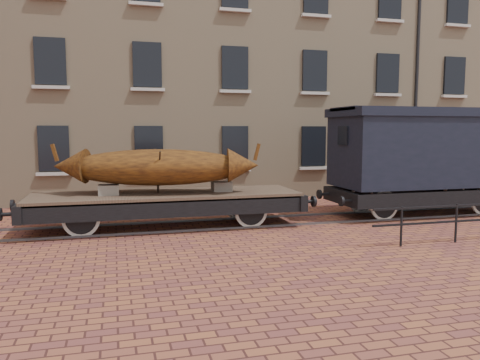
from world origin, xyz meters
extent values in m
plane|color=brown|center=(0.00, 0.00, 0.00)|extent=(90.00, 90.00, 0.00)
cube|color=tan|center=(3.00, 10.00, 7.00)|extent=(40.00, 10.00, 14.00)
cube|color=black|center=(-6.00, 4.96, 2.20)|extent=(1.10, 0.12, 1.70)
cube|color=#B6B0A8|center=(-6.00, 4.90, 1.25)|extent=(1.30, 0.18, 0.12)
cube|color=black|center=(-2.50, 4.96, 2.20)|extent=(1.10, 0.12, 1.70)
cube|color=#B6B0A8|center=(-2.50, 4.90, 1.25)|extent=(1.30, 0.18, 0.12)
cube|color=black|center=(1.00, 4.96, 2.20)|extent=(1.10, 0.12, 1.70)
cube|color=#B6B0A8|center=(1.00, 4.90, 1.25)|extent=(1.30, 0.18, 0.12)
cube|color=black|center=(4.50, 4.96, 2.20)|extent=(1.10, 0.12, 1.70)
cube|color=#B6B0A8|center=(4.50, 4.90, 1.25)|extent=(1.30, 0.18, 0.12)
cube|color=black|center=(8.00, 4.96, 2.20)|extent=(1.10, 0.12, 1.70)
cube|color=#B6B0A8|center=(8.00, 4.90, 1.25)|extent=(1.30, 0.18, 0.12)
cube|color=black|center=(11.50, 4.96, 2.20)|extent=(1.10, 0.12, 1.70)
cube|color=#B6B0A8|center=(11.50, 4.90, 1.25)|extent=(1.30, 0.18, 0.12)
cube|color=black|center=(-6.00, 4.96, 5.40)|extent=(1.10, 0.12, 1.70)
cube|color=#B6B0A8|center=(-6.00, 4.90, 4.45)|extent=(1.30, 0.18, 0.12)
cube|color=black|center=(-2.50, 4.96, 5.40)|extent=(1.10, 0.12, 1.70)
cube|color=#B6B0A8|center=(-2.50, 4.90, 4.45)|extent=(1.30, 0.18, 0.12)
cube|color=black|center=(1.00, 4.96, 5.40)|extent=(1.10, 0.12, 1.70)
cube|color=#B6B0A8|center=(1.00, 4.90, 4.45)|extent=(1.30, 0.18, 0.12)
cube|color=black|center=(4.50, 4.96, 5.40)|extent=(1.10, 0.12, 1.70)
cube|color=#B6B0A8|center=(4.50, 4.90, 4.45)|extent=(1.30, 0.18, 0.12)
cube|color=black|center=(8.00, 4.96, 5.40)|extent=(1.10, 0.12, 1.70)
cube|color=#B6B0A8|center=(8.00, 4.90, 4.45)|extent=(1.30, 0.18, 0.12)
cube|color=black|center=(11.50, 4.96, 5.40)|extent=(1.10, 0.12, 1.70)
cube|color=#B6B0A8|center=(11.50, 4.90, 4.45)|extent=(1.30, 0.18, 0.12)
cube|color=#B6B0A8|center=(-2.50, 4.90, 7.65)|extent=(1.30, 0.18, 0.12)
cube|color=#B6B0A8|center=(1.00, 4.90, 7.65)|extent=(1.30, 0.18, 0.12)
cube|color=#B6B0A8|center=(4.50, 4.90, 7.65)|extent=(1.30, 0.18, 0.12)
cube|color=#B6B0A8|center=(8.00, 4.90, 7.65)|extent=(1.30, 0.18, 0.12)
cube|color=black|center=(11.50, 4.96, 8.60)|extent=(1.10, 0.12, 1.70)
cube|color=#B6B0A8|center=(11.50, 4.90, 7.65)|extent=(1.30, 0.18, 0.12)
cylinder|color=black|center=(9.50, 4.95, 7.00)|extent=(0.14, 0.14, 14.00)
cube|color=#59595E|center=(0.00, -0.72, 0.03)|extent=(30.00, 0.08, 0.06)
cube|color=#59595E|center=(0.00, 0.72, 0.03)|extent=(30.00, 0.08, 0.06)
cylinder|color=black|center=(3.00, -3.80, 0.50)|extent=(0.06, 0.06, 1.00)
cylinder|color=black|center=(4.60, -3.80, 0.50)|extent=(0.06, 0.06, 1.00)
cube|color=brown|center=(-2.35, 0.00, 0.97)|extent=(7.75, 2.27, 0.12)
cube|color=black|center=(-2.35, -1.05, 0.72)|extent=(7.75, 0.17, 0.46)
cube|color=black|center=(-2.35, 1.05, 0.72)|extent=(7.75, 0.17, 0.46)
cube|color=black|center=(-6.22, 0.00, 0.72)|extent=(0.23, 2.38, 0.46)
cylinder|color=black|center=(-6.51, -0.77, 0.72)|extent=(0.36, 0.10, 0.10)
cylinder|color=black|center=(-6.69, -0.77, 0.72)|extent=(0.08, 0.33, 0.33)
cylinder|color=black|center=(-6.51, 0.77, 0.72)|extent=(0.36, 0.10, 0.10)
cylinder|color=black|center=(-6.69, 0.77, 0.72)|extent=(0.08, 0.33, 0.33)
cube|color=black|center=(1.53, 0.00, 0.72)|extent=(0.23, 2.38, 0.46)
cylinder|color=black|center=(1.82, -0.77, 0.72)|extent=(0.36, 0.10, 0.10)
cylinder|color=black|center=(1.99, -0.77, 0.72)|extent=(0.08, 0.33, 0.33)
cylinder|color=black|center=(1.82, 0.77, 0.72)|extent=(0.36, 0.10, 0.10)
cylinder|color=black|center=(1.99, 0.77, 0.72)|extent=(0.08, 0.33, 0.33)
cylinder|color=black|center=(-4.72, 0.00, 0.50)|extent=(0.10, 1.96, 0.10)
cylinder|color=silver|center=(-4.72, -0.72, 0.50)|extent=(0.99, 0.07, 0.99)
cylinder|color=black|center=(-4.72, -0.72, 0.50)|extent=(0.81, 0.10, 0.81)
cube|color=black|center=(-4.72, -0.84, 0.74)|extent=(0.93, 0.08, 0.10)
cylinder|color=silver|center=(-4.72, 0.72, 0.50)|extent=(0.99, 0.07, 0.99)
cylinder|color=black|center=(-4.72, 0.72, 0.50)|extent=(0.81, 0.10, 0.81)
cube|color=black|center=(-4.72, 0.84, 0.74)|extent=(0.93, 0.08, 0.10)
cylinder|color=black|center=(0.03, 0.00, 0.50)|extent=(0.10, 1.96, 0.10)
cylinder|color=silver|center=(0.03, -0.72, 0.50)|extent=(0.99, 0.07, 0.99)
cylinder|color=black|center=(0.03, -0.72, 0.50)|extent=(0.81, 0.10, 0.81)
cube|color=black|center=(0.03, -0.84, 0.74)|extent=(0.93, 0.08, 0.10)
cylinder|color=silver|center=(0.03, 0.72, 0.50)|extent=(0.99, 0.07, 0.99)
cylinder|color=black|center=(0.03, 0.72, 0.50)|extent=(0.81, 0.10, 0.81)
cube|color=black|center=(0.03, 0.84, 0.74)|extent=(0.93, 0.08, 0.10)
cube|color=black|center=(-2.35, 0.00, 0.57)|extent=(4.13, 0.06, 0.06)
cube|color=gray|center=(-4.00, 0.00, 1.18)|extent=(0.57, 0.52, 0.29)
cube|color=gray|center=(-0.69, 0.00, 1.18)|extent=(0.57, 0.52, 0.29)
ellipsoid|color=brown|center=(-2.60, 0.00, 1.80)|extent=(5.49, 2.60, 1.06)
cone|color=brown|center=(-5.06, 0.47, 1.84)|extent=(1.08, 1.15, 1.00)
cube|color=brown|center=(-5.46, 0.55, 2.23)|extent=(0.23, 0.15, 0.51)
cone|color=brown|center=(-0.15, -0.47, 1.84)|extent=(1.08, 1.15, 1.00)
cube|color=brown|center=(0.26, -0.55, 2.23)|extent=(0.23, 0.15, 0.51)
cylinder|color=black|center=(-2.60, -0.43, 1.66)|extent=(0.05, 0.90, 1.29)
cylinder|color=black|center=(-2.60, 0.43, 1.66)|extent=(0.05, 0.90, 1.29)
cube|color=black|center=(6.36, -1.10, 0.70)|extent=(6.01, 0.16, 0.45)
cube|color=black|center=(6.36, 1.10, 0.70)|extent=(6.01, 0.16, 0.45)
cube|color=black|center=(3.35, 0.00, 0.70)|extent=(0.22, 2.41, 0.45)
cylinder|color=black|center=(2.90, -0.80, 0.70)|extent=(0.08, 0.32, 0.32)
cylinder|color=black|center=(2.90, 0.80, 0.70)|extent=(0.08, 0.32, 0.32)
cylinder|color=black|center=(4.45, 0.00, 0.48)|extent=(0.10, 1.90, 0.10)
cylinder|color=silver|center=(4.45, -0.72, 0.48)|extent=(0.96, 0.07, 0.96)
cylinder|color=black|center=(4.45, -0.72, 0.48)|extent=(0.79, 0.10, 0.79)
cylinder|color=silver|center=(4.45, 0.72, 0.48)|extent=(0.96, 0.07, 0.96)
cylinder|color=black|center=(4.45, 0.72, 0.48)|extent=(0.79, 0.10, 0.79)
cylinder|color=black|center=(8.26, 0.00, 0.48)|extent=(0.10, 1.90, 0.10)
cylinder|color=silver|center=(8.26, 0.72, 0.48)|extent=(0.96, 0.07, 0.96)
cylinder|color=black|center=(8.26, 0.72, 0.48)|extent=(0.79, 0.10, 0.79)
cube|color=black|center=(6.36, 0.00, 2.15)|extent=(6.01, 2.41, 2.31)
cube|color=black|center=(6.36, 0.00, 3.45)|extent=(6.19, 2.55, 0.28)
cube|color=black|center=(6.36, 0.00, 3.56)|extent=(6.19, 1.70, 0.12)
cube|color=black|center=(3.33, 0.00, 2.71)|extent=(0.08, 0.60, 0.60)
camera|label=1|loc=(-3.80, -13.74, 2.85)|focal=35.00mm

